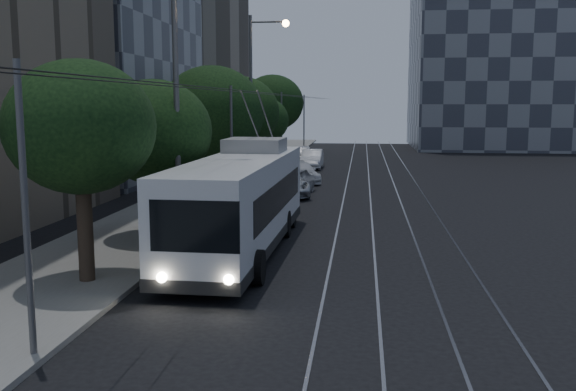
# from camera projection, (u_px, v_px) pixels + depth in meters

# --- Properties ---
(ground) EXTENTS (120.00, 120.00, 0.00)m
(ground) POSITION_uv_depth(u_px,v_px,m) (324.00, 253.00, 22.23)
(ground) COLOR black
(ground) RESTS_ON ground
(sidewalk) EXTENTS (5.00, 90.00, 0.15)m
(sidewalk) POSITION_uv_depth(u_px,v_px,m) (230.00, 179.00, 42.74)
(sidewalk) COLOR slate
(sidewalk) RESTS_ON ground
(tram_rails) EXTENTS (4.52, 90.00, 0.02)m
(tram_rails) POSITION_uv_depth(u_px,v_px,m) (381.00, 183.00, 41.60)
(tram_rails) COLOR gray
(tram_rails) RESTS_ON ground
(overhead_wires) EXTENTS (2.23, 90.00, 6.00)m
(overhead_wires) POSITION_uv_depth(u_px,v_px,m) (267.00, 129.00, 41.96)
(overhead_wires) COLOR black
(overhead_wires) RESTS_ON ground
(building_distant_right) EXTENTS (22.00, 18.00, 24.00)m
(building_distant_right) POSITION_uv_depth(u_px,v_px,m) (513.00, 41.00, 72.50)
(building_distant_right) COLOR #3C3F4C
(building_distant_right) RESTS_ON ground
(trolleybus) EXTENTS (2.95, 12.76, 5.63)m
(trolleybus) POSITION_uv_depth(u_px,v_px,m) (241.00, 202.00, 22.28)
(trolleybus) COLOR silver
(trolleybus) RESTS_ON ground
(pickup_silver) EXTENTS (3.50, 5.62, 1.45)m
(pickup_silver) POSITION_uv_depth(u_px,v_px,m) (285.00, 183.00, 35.74)
(pickup_silver) COLOR #B3B6BB
(pickup_silver) RESTS_ON ground
(car_white_a) EXTENTS (2.67, 4.76, 1.53)m
(car_white_a) POSITION_uv_depth(u_px,v_px,m) (292.00, 181.00, 36.19)
(car_white_a) COLOR #B4B4B8
(car_white_a) RESTS_ON ground
(car_white_b) EXTENTS (3.25, 4.85, 1.31)m
(car_white_b) POSITION_uv_depth(u_px,v_px,m) (301.00, 173.00, 41.61)
(car_white_b) COLOR silver
(car_white_b) RESTS_ON ground
(car_white_c) EXTENTS (1.58, 4.50, 1.48)m
(car_white_c) POSITION_uv_depth(u_px,v_px,m) (312.00, 159.00, 50.66)
(car_white_c) COLOR white
(car_white_c) RESTS_ON ground
(car_white_d) EXTENTS (2.24, 4.75, 1.57)m
(car_white_d) POSITION_uv_depth(u_px,v_px,m) (303.00, 154.00, 54.43)
(car_white_d) COLOR white
(car_white_d) RESTS_ON ground
(tree_0) EXTENTS (4.15, 4.15, 6.37)m
(tree_0) POSITION_uv_depth(u_px,v_px,m) (80.00, 128.00, 17.69)
(tree_0) COLOR #30231A
(tree_0) RESTS_ON ground
(tree_1) EXTENTS (4.33, 4.33, 6.04)m
(tree_1) POSITION_uv_depth(u_px,v_px,m) (154.00, 132.00, 23.93)
(tree_1) COLOR #30231A
(tree_1) RESTS_ON ground
(tree_2) EXTENTS (5.75, 5.75, 7.19)m
(tree_2) POSITION_uv_depth(u_px,v_px,m) (212.00, 113.00, 35.26)
(tree_2) COLOR #30231A
(tree_2) RESTS_ON ground
(tree_3) EXTENTS (5.26, 5.26, 6.89)m
(tree_3) POSITION_uv_depth(u_px,v_px,m) (240.00, 112.00, 42.53)
(tree_3) COLOR #30231A
(tree_3) RESTS_ON ground
(tree_4) EXTENTS (4.02, 4.02, 5.59)m
(tree_4) POSITION_uv_depth(u_px,v_px,m) (263.00, 120.00, 50.13)
(tree_4) COLOR #30231A
(tree_4) RESTS_ON ground
(tree_5) EXTENTS (5.69, 5.69, 7.69)m
(tree_5) POSITION_uv_depth(u_px,v_px,m) (273.00, 103.00, 58.63)
(tree_5) COLOR #30231A
(tree_5) RESTS_ON ground
(streetlamp_near) EXTENTS (2.27, 0.44, 9.31)m
(streetlamp_near) POSITION_uv_depth(u_px,v_px,m) (188.00, 89.00, 22.15)
(streetlamp_near) COLOR #5B5B5E
(streetlamp_near) RESTS_ON ground
(streetlamp_far) EXTENTS (2.53, 0.44, 10.53)m
(streetlamp_far) POSITION_uv_depth(u_px,v_px,m) (257.00, 84.00, 40.28)
(streetlamp_far) COLOR #5B5B5E
(streetlamp_far) RESTS_ON ground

